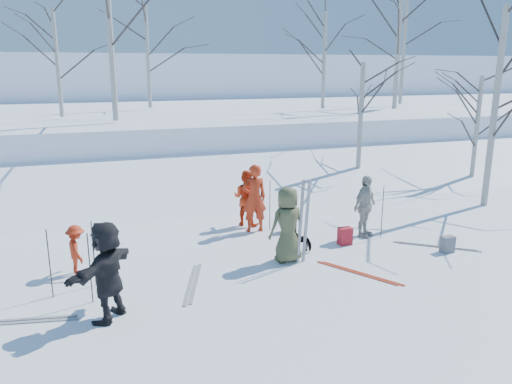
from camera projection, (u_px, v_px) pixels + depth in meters
name	position (u px, v px, depth m)	size (l,w,h in m)	color
ground	(278.00, 266.00, 10.85)	(120.00, 120.00, 0.00)	white
snow_ramp	(204.00, 187.00, 17.23)	(70.00, 9.50, 1.40)	white
snow_plateau	(160.00, 129.00, 26.19)	(70.00, 18.00, 2.20)	white
far_hill	(125.00, 91.00, 45.19)	(90.00, 30.00, 6.00)	white
skier_olive_center	(287.00, 225.00, 10.92)	(0.83, 0.54, 1.69)	#44492B
skier_red_north	(254.00, 198.00, 12.94)	(0.65, 0.43, 1.79)	#B02910
skier_redor_behind	(246.00, 198.00, 13.49)	(0.74, 0.58, 1.52)	red
skier_red_seated	(76.00, 250.00, 10.33)	(0.68, 0.39, 1.05)	#B02910
skier_cream_east	(365.00, 206.00, 12.56)	(0.93, 0.39, 1.58)	beige
skier_grey_west	(107.00, 271.00, 8.39)	(1.62, 0.52, 1.75)	black
dog	(302.00, 240.00, 11.74)	(0.26, 0.57, 0.48)	black
upright_ski_left	(301.00, 222.00, 10.77)	(0.07, 0.02, 1.90)	silver
upright_ski_right	(306.00, 222.00, 10.78)	(0.07, 0.02, 1.90)	silver
ski_pair_a	(436.00, 247.00, 11.98)	(1.62, 1.33, 0.02)	silver
ski_pair_b	(20.00, 321.00, 8.48)	(1.90, 0.55, 0.02)	silver
ski_pair_c	(359.00, 273.00, 10.45)	(1.14, 1.74, 0.02)	#AA3018
ski_pair_d	(193.00, 283.00, 9.95)	(0.79, 1.87, 0.02)	silver
ski_pole_a	(90.00, 268.00, 9.01)	(0.02, 0.02, 1.34)	black
ski_pole_b	(261.00, 206.00, 13.07)	(0.02, 0.02, 1.34)	black
ski_pole_c	(50.00, 264.00, 9.21)	(0.02, 0.02, 1.34)	black
ski_pole_d	(382.00, 212.00, 12.49)	(0.02, 0.02, 1.34)	black
ski_pole_e	(94.00, 254.00, 9.71)	(0.02, 0.02, 1.34)	black
ski_pole_f	(270.00, 205.00, 13.13)	(0.02, 0.02, 1.34)	black
backpack_red	(345.00, 236.00, 12.12)	(0.32, 0.22, 0.42)	#A61922
backpack_grey	(447.00, 244.00, 11.62)	(0.30, 0.20, 0.38)	#585B60
backpack_dark	(289.00, 224.00, 13.04)	(0.34, 0.24, 0.40)	black
birch_plateau_a	(109.00, 14.00, 18.15)	(6.03, 6.03, 7.76)	silver
birch_plateau_b	(148.00, 56.00, 24.37)	(4.08, 4.08, 4.97)	silver
birch_plateau_c	(399.00, 31.00, 23.49)	(5.66, 5.66, 7.23)	silver
birch_plateau_d	(57.00, 63.00, 19.91)	(3.58, 3.58, 4.25)	silver
birch_plateau_e	(324.00, 61.00, 24.00)	(3.77, 3.77, 4.52)	silver
birch_plateau_h	(404.00, 45.00, 26.79)	(4.94, 4.94, 6.19)	silver
birch_edge_b	(495.00, 109.00, 14.87)	(4.76, 4.76, 5.94)	silver
birch_edge_c	(476.00, 131.00, 18.03)	(3.32, 3.32, 3.89)	silver
birch_edge_e	(360.00, 125.00, 17.76)	(3.65, 3.65, 4.36)	silver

